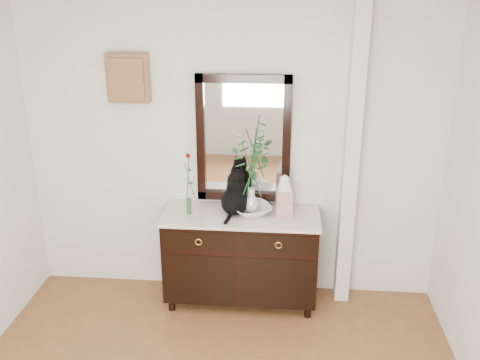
# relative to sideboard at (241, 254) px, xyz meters

# --- Properties ---
(wall_back) EXTENTS (3.60, 0.04, 2.70)m
(wall_back) POSITION_rel_sideboard_xyz_m (-0.10, 0.25, 0.88)
(wall_back) COLOR silver
(wall_back) RESTS_ON ground
(pilaster) EXTENTS (0.12, 0.20, 2.70)m
(pilaster) POSITION_rel_sideboard_xyz_m (0.90, 0.17, 0.88)
(pilaster) COLOR silver
(pilaster) RESTS_ON ground
(sideboard) EXTENTS (1.33, 0.52, 0.82)m
(sideboard) POSITION_rel_sideboard_xyz_m (0.00, 0.00, 0.00)
(sideboard) COLOR black
(sideboard) RESTS_ON ground
(wall_mirror) EXTENTS (0.80, 0.06, 1.10)m
(wall_mirror) POSITION_rel_sideboard_xyz_m (-0.00, 0.24, 0.97)
(wall_mirror) COLOR black
(wall_mirror) RESTS_ON wall_back
(key_cabinet) EXTENTS (0.35, 0.10, 0.40)m
(key_cabinet) POSITION_rel_sideboard_xyz_m (-0.95, 0.21, 1.48)
(key_cabinet) COLOR brown
(key_cabinet) RESTS_ON wall_back
(cat) EXTENTS (0.31, 0.36, 0.38)m
(cat) POSITION_rel_sideboard_xyz_m (-0.05, 0.03, 0.57)
(cat) COLOR black
(cat) RESTS_ON sideboard
(lotus_bowl) EXTENTS (0.43, 0.43, 0.08)m
(lotus_bowl) POSITION_rel_sideboard_xyz_m (0.09, 0.02, 0.42)
(lotus_bowl) COLOR silver
(lotus_bowl) RESTS_ON sideboard
(vase_branches) EXTENTS (0.46, 0.46, 0.74)m
(vase_branches) POSITION_rel_sideboard_xyz_m (0.09, 0.02, 0.77)
(vase_branches) COLOR silver
(vase_branches) RESTS_ON lotus_bowl
(bud_vase_rose) EXTENTS (0.09, 0.09, 0.55)m
(bud_vase_rose) POSITION_rel_sideboard_xyz_m (-0.44, -0.02, 0.65)
(bud_vase_rose) COLOR #2F5F2C
(bud_vase_rose) RESTS_ON sideboard
(ginger_jar) EXTENTS (0.15, 0.15, 0.37)m
(ginger_jar) POSITION_rel_sideboard_xyz_m (0.36, 0.02, 0.56)
(ginger_jar) COLOR white
(ginger_jar) RESTS_ON sideboard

